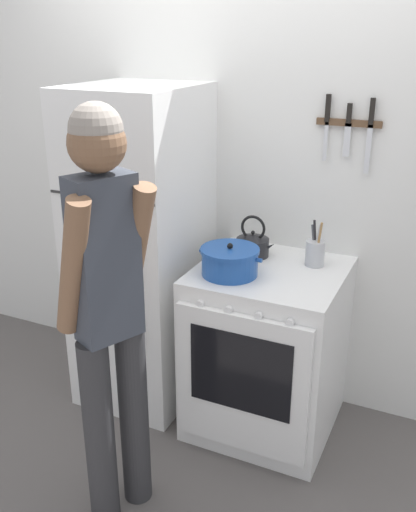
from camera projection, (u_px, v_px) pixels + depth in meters
name	position (u px, v px, depth m)	size (l,w,h in m)	color
ground_plane	(237.00, 374.00, 3.51)	(14.00, 14.00, 0.00)	#5B5654
wall_back	(244.00, 170.00, 3.06)	(10.00, 0.06, 2.55)	silver
refrigerator	(141.00, 250.00, 3.08)	(0.59, 0.69, 1.73)	white
stove_range	(266.00, 350.00, 2.91)	(0.71, 0.73, 0.89)	white
dutch_oven_pot	(230.00, 261.00, 2.69)	(0.32, 0.28, 0.16)	#1E4C9E
tea_kettle	(253.00, 244.00, 2.92)	(0.21, 0.17, 0.22)	black
utensil_jar	(315.00, 252.00, 2.80)	(0.09, 0.09, 0.23)	#B7BABF
person	(108.00, 303.00, 2.18)	(0.38, 0.43, 1.75)	#2D2D30
wall_knife_strip	(349.00, 122.00, 2.70)	(0.31, 0.03, 0.36)	brown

